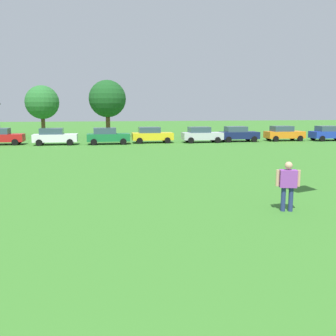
# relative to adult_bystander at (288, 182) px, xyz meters

# --- Properties ---
(ground_plane) EXTENTS (160.00, 160.00, 0.00)m
(ground_plane) POSITION_rel_adult_bystander_xyz_m (-7.68, 18.63, -1.06)
(ground_plane) COLOR #387528
(adult_bystander) EXTENTS (0.82, 0.47, 1.78)m
(adult_bystander) POSITION_rel_adult_bystander_xyz_m (0.00, 0.00, 0.00)
(adult_bystander) COLOR navy
(adult_bystander) RESTS_ON ground
(parked_car_red_0) EXTENTS (4.30, 2.02, 1.68)m
(parked_car_red_0) POSITION_rel_adult_bystander_xyz_m (-16.42, 28.15, -0.20)
(parked_car_red_0) COLOR red
(parked_car_red_0) RESTS_ON ground
(parked_car_white_1) EXTENTS (4.30, 2.02, 1.68)m
(parked_car_white_1) POSITION_rel_adult_bystander_xyz_m (-11.06, 27.17, -0.20)
(parked_car_white_1) COLOR white
(parked_car_white_1) RESTS_ON ground
(parked_car_green_2) EXTENTS (4.30, 2.02, 1.68)m
(parked_car_green_2) POSITION_rel_adult_bystander_xyz_m (-5.80, 26.94, -0.20)
(parked_car_green_2) COLOR #196B38
(parked_car_green_2) RESTS_ON ground
(parked_car_yellow_3) EXTENTS (4.30, 2.02, 1.68)m
(parked_car_yellow_3) POSITION_rel_adult_bystander_xyz_m (-1.14, 27.67, -0.20)
(parked_car_yellow_3) COLOR yellow
(parked_car_yellow_3) RESTS_ON ground
(parked_car_silver_4) EXTENTS (4.30, 2.02, 1.68)m
(parked_car_silver_4) POSITION_rel_adult_bystander_xyz_m (4.20, 27.19, -0.20)
(parked_car_silver_4) COLOR silver
(parked_car_silver_4) RESTS_ON ground
(parked_car_navy_5) EXTENTS (4.30, 2.02, 1.68)m
(parked_car_navy_5) POSITION_rel_adult_bystander_xyz_m (8.46, 27.56, -0.20)
(parked_car_navy_5) COLOR #141E4C
(parked_car_navy_5) RESTS_ON ground
(parked_car_orange_6) EXTENTS (4.30, 2.02, 1.68)m
(parked_car_orange_6) POSITION_rel_adult_bystander_xyz_m (13.94, 27.64, -0.20)
(parked_car_orange_6) COLOR orange
(parked_car_orange_6) RESTS_ON ground
(parked_car_blue_7) EXTENTS (4.30, 2.02, 1.68)m
(parked_car_blue_7) POSITION_rel_adult_bystander_xyz_m (19.10, 26.92, -0.20)
(parked_car_blue_7) COLOR #1E38AD
(parked_car_blue_7) RESTS_ON ground
(tree_center) EXTENTS (4.16, 4.16, 6.48)m
(tree_center) POSITION_rel_adult_bystander_xyz_m (-13.57, 37.46, 3.32)
(tree_center) COLOR brown
(tree_center) RESTS_ON ground
(tree_far_right) EXTENTS (4.56, 4.56, 7.11)m
(tree_far_right) POSITION_rel_adult_bystander_xyz_m (-5.55, 35.67, 3.74)
(tree_far_right) COLOR brown
(tree_far_right) RESTS_ON ground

